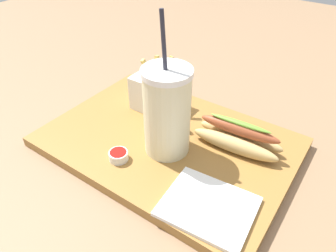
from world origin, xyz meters
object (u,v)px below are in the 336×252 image
at_px(fries_basket, 156,90).
at_px(napkin_stack, 208,206).
at_px(hot_dog_1, 238,137).
at_px(soda_cup, 167,112).
at_px(ketchup_cup_1, 118,155).

height_order(fries_basket, napkin_stack, fries_basket).
height_order(hot_dog_1, napkin_stack, hot_dog_1).
bearing_deg(soda_cup, fries_basket, -45.34).
height_order(hot_dog_1, ketchup_cup_1, hot_dog_1).
bearing_deg(soda_cup, napkin_stack, 149.15).
relative_size(soda_cup, hot_dog_1, 1.53).
bearing_deg(ketchup_cup_1, fries_basket, -74.70).
distance_m(ketchup_cup_1, napkin_stack, 0.19).
bearing_deg(soda_cup, ketchup_cup_1, 54.59).
distance_m(hot_dog_1, napkin_stack, 0.16).
bearing_deg(ketchup_cup_1, soda_cup, -125.41).
bearing_deg(soda_cup, hot_dog_1, -143.66).
distance_m(fries_basket, napkin_stack, 0.30).
bearing_deg(napkin_stack, hot_dog_1, -80.49).
distance_m(hot_dog_1, ketchup_cup_1, 0.22).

